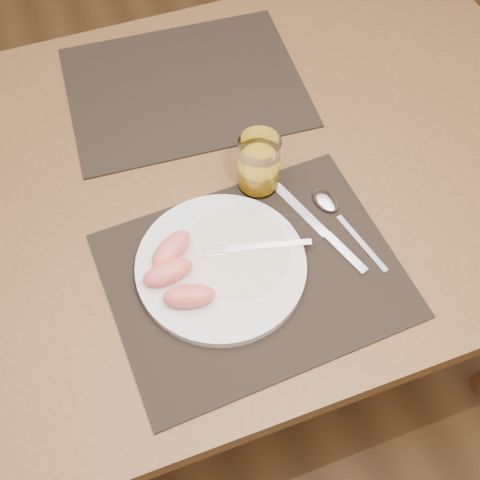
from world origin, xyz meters
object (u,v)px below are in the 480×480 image
object	(u,v)px
knife	(326,235)
juice_glass	(259,166)
plate	(221,266)
spoon	(331,206)
fork	(247,247)
table	(212,201)
placemat_far	(185,86)
placemat_near	(254,275)

from	to	relation	value
knife	juice_glass	world-z (taller)	juice_glass
plate	spoon	xyz separation A→B (m)	(0.21, 0.05, -0.00)
fork	spoon	world-z (taller)	fork
table	spoon	size ratio (longest dim) A/B	7.32
placemat_far	knife	xyz separation A→B (m)	(0.11, -0.41, 0.00)
knife	juice_glass	size ratio (longest dim) A/B	1.99
table	plate	world-z (taller)	plate
table	juice_glass	xyz separation A→B (m)	(0.07, -0.05, 0.13)
plate	knife	size ratio (longest dim) A/B	1.26
table	knife	world-z (taller)	knife
placemat_near	placemat_far	world-z (taller)	same
placemat_near	juice_glass	distance (m)	0.19
juice_glass	placemat_near	bearing A→B (deg)	-113.23
fork	knife	size ratio (longest dim) A/B	0.81
table	juice_glass	world-z (taller)	juice_glass
table	placemat_far	size ratio (longest dim) A/B	3.11
placemat_near	spoon	size ratio (longest dim) A/B	2.35
juice_glass	placemat_far	bearing A→B (deg)	99.98
table	juice_glass	size ratio (longest dim) A/B	13.03
plate	spoon	bearing A→B (deg)	12.58
knife	table	bearing A→B (deg)	125.37
table	placemat_near	distance (m)	0.24
placemat_far	fork	distance (m)	0.40
fork	placemat_near	bearing A→B (deg)	-95.91
table	juice_glass	distance (m)	0.16
plate	fork	world-z (taller)	fork
knife	juice_glass	xyz separation A→B (m)	(-0.07, 0.14, 0.04)
placemat_near	fork	world-z (taller)	fork
placemat_far	knife	distance (m)	0.43
placemat_far	juice_glass	bearing A→B (deg)	-80.02
placemat_near	plate	distance (m)	0.05
placemat_near	knife	world-z (taller)	knife
placemat_far	juice_glass	size ratio (longest dim) A/B	4.19
table	knife	distance (m)	0.25
juice_glass	table	bearing A→B (deg)	142.96
juice_glass	spoon	bearing A→B (deg)	-43.55
table	placemat_far	xyz separation A→B (m)	(0.02, 0.22, 0.09)
spoon	placemat_far	bearing A→B (deg)	111.60
spoon	fork	bearing A→B (deg)	-167.88
knife	spoon	size ratio (longest dim) A/B	1.12
plate	juice_glass	world-z (taller)	juice_glass
plate	knife	xyz separation A→B (m)	(0.18, -0.00, -0.01)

